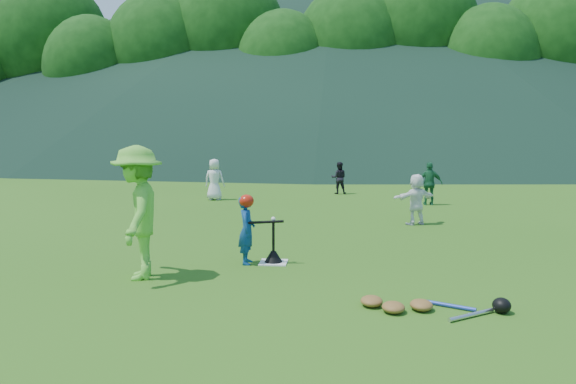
% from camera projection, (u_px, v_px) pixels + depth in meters
% --- Properties ---
extents(ground, '(120.00, 120.00, 0.00)m').
position_uv_depth(ground, '(273.00, 263.00, 9.29)').
color(ground, '#2C5D15').
rests_on(ground, ground).
extents(home_plate, '(0.45, 0.45, 0.02)m').
position_uv_depth(home_plate, '(273.00, 262.00, 9.29)').
color(home_plate, silver).
rests_on(home_plate, ground).
extents(baseball, '(0.08, 0.08, 0.08)m').
position_uv_depth(baseball, '(273.00, 219.00, 9.20)').
color(baseball, white).
rests_on(baseball, batting_tee).
extents(batter_child, '(0.29, 0.42, 1.12)m').
position_uv_depth(batter_child, '(247.00, 230.00, 9.19)').
color(batter_child, navy).
rests_on(batter_child, ground).
extents(adult_coach, '(0.99, 1.41, 1.98)m').
position_uv_depth(adult_coach, '(138.00, 212.00, 8.25)').
color(adult_coach, '#66C339').
rests_on(adult_coach, ground).
extents(fielder_a, '(0.65, 0.46, 1.28)m').
position_uv_depth(fielder_a, '(214.00, 179.00, 17.35)').
color(fielder_a, silver).
rests_on(fielder_a, ground).
extents(fielder_b, '(0.54, 0.42, 1.08)m').
position_uv_depth(fielder_b, '(339.00, 178.00, 18.97)').
color(fielder_b, black).
rests_on(fielder_b, ground).
extents(fielder_c, '(0.73, 0.30, 1.25)m').
position_uv_depth(fielder_c, '(430.00, 184.00, 16.23)').
color(fielder_c, '#1D6139').
rests_on(fielder_c, ground).
extents(fielder_d, '(1.12, 0.84, 1.18)m').
position_uv_depth(fielder_d, '(416.00, 199.00, 12.93)').
color(fielder_d, white).
rests_on(fielder_d, ground).
extents(batting_tee, '(0.30, 0.30, 0.68)m').
position_uv_depth(batting_tee, '(273.00, 255.00, 9.27)').
color(batting_tee, black).
rests_on(batting_tee, home_plate).
extents(batter_gear, '(0.73, 0.26, 0.48)m').
position_uv_depth(batter_gear, '(248.00, 203.00, 9.13)').
color(batter_gear, '#B71D0C').
rests_on(batter_gear, ground).
extents(equipment_pile, '(1.80, 0.76, 0.19)m').
position_uv_depth(equipment_pile, '(422.00, 305.00, 6.87)').
color(equipment_pile, olive).
rests_on(equipment_pile, ground).
extents(outfield_fence, '(70.07, 0.08, 1.33)m').
position_uv_depth(outfield_fence, '(325.00, 151.00, 36.90)').
color(outfield_fence, gray).
rests_on(outfield_fence, ground).
extents(tree_line, '(70.04, 11.40, 14.82)m').
position_uv_depth(tree_line, '(331.00, 47.00, 41.79)').
color(tree_line, '#382314').
rests_on(tree_line, ground).
extents(distant_hills, '(155.00, 140.00, 32.00)m').
position_uv_depth(distant_hills, '(288.00, 47.00, 89.22)').
color(distant_hills, black).
rests_on(distant_hills, ground).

